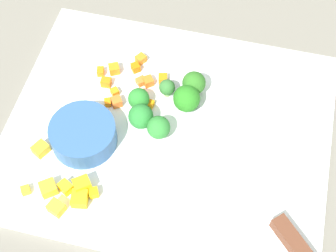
{
  "coord_description": "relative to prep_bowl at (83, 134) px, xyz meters",
  "views": [
    {
      "loc": [
        -0.09,
        0.39,
        0.67
      ],
      "look_at": [
        0.0,
        0.0,
        0.02
      ],
      "focal_mm": 54.98,
      "sensor_mm": 36.0,
      "label": 1
    }
  ],
  "objects": [
    {
      "name": "pepper_dice_0",
      "position": [
        -0.0,
        0.08,
        -0.01
      ],
      "size": [
        0.02,
        0.02,
        0.02
      ],
      "primitive_type": "cube",
      "rotation": [
        0.0,
        0.0,
        1.04
      ],
      "color": "yellow",
      "rests_on": "cutting_board"
    },
    {
      "name": "carrot_dice_9",
      "position": [
        0.01,
        -0.12,
        -0.01
      ],
      "size": [
        0.01,
        0.02,
        0.01
      ],
      "primitive_type": "cube",
      "rotation": [
        0.0,
        0.0,
        0.25
      ],
      "color": "orange",
      "rests_on": "cutting_board"
    },
    {
      "name": "broccoli_floret_0",
      "position": [
        -0.1,
        -0.11,
        0.0
      ],
      "size": [
        0.02,
        0.02,
        0.03
      ],
      "color": "#82AB62",
      "rests_on": "cutting_board"
    },
    {
      "name": "carrot_dice_0",
      "position": [
        -0.04,
        -0.14,
        -0.01
      ],
      "size": [
        0.02,
        0.02,
        0.01
      ],
      "primitive_type": "cube",
      "rotation": [
        0.0,
        0.0,
        0.67
      ],
      "color": "orange",
      "rests_on": "cutting_board"
    },
    {
      "name": "carrot_dice_11",
      "position": [
        -0.02,
        -0.09,
        -0.01
      ],
      "size": [
        0.02,
        0.02,
        0.01
      ],
      "primitive_type": "cube",
      "rotation": [
        0.0,
        0.0,
        0.75
      ],
      "color": "orange",
      "rests_on": "cutting_board"
    },
    {
      "name": "broccoli_floret_1",
      "position": [
        -0.1,
        -0.03,
        0.0
      ],
      "size": [
        0.03,
        0.03,
        0.04
      ],
      "color": "#8BAB62",
      "rests_on": "cutting_board"
    },
    {
      "name": "pepper_dice_2",
      "position": [
        0.0,
        0.11,
        -0.01
      ],
      "size": [
        0.03,
        0.02,
        0.02
      ],
      "primitive_type": "cube",
      "rotation": [
        0.0,
        0.0,
        1.21
      ],
      "color": "yellow",
      "rests_on": "cutting_board"
    },
    {
      "name": "carrot_dice_1",
      "position": [
        -0.03,
        -0.07,
        -0.01
      ],
      "size": [
        0.02,
        0.02,
        0.01
      ],
      "primitive_type": "cube",
      "rotation": [
        0.0,
        0.0,
        0.6
      ],
      "color": "orange",
      "rests_on": "cutting_board"
    },
    {
      "name": "carrot_dice_10",
      "position": [
        -0.0,
        -0.1,
        -0.01
      ],
      "size": [
        0.02,
        0.01,
        0.01
      ],
      "primitive_type": "cube",
      "rotation": [
        0.0,
        0.0,
        1.62
      ],
      "color": "orange",
      "rests_on": "cutting_board"
    },
    {
      "name": "cutting_board",
      "position": [
        -0.11,
        -0.05,
        -0.02
      ],
      "size": [
        0.48,
        0.4,
        0.01
      ],
      "primitive_type": "cube",
      "color": "white",
      "rests_on": "ground_plane"
    },
    {
      "name": "pepper_dice_5",
      "position": [
        0.05,
        0.1,
        -0.01
      ],
      "size": [
        0.02,
        0.02,
        0.01
      ],
      "primitive_type": "cube",
      "rotation": [
        0.0,
        0.0,
        0.57
      ],
      "color": "yellow",
      "rests_on": "cutting_board"
    },
    {
      "name": "ground_plane",
      "position": [
        -0.11,
        -0.05,
        -0.03
      ],
      "size": [
        4.0,
        4.0,
        0.0
      ],
      "primitive_type": "plane",
      "color": "slate"
    },
    {
      "name": "carrot_dice_3",
      "position": [
        -0.01,
        -0.07,
        -0.01
      ],
      "size": [
        0.01,
        0.01,
        0.01
      ],
      "primitive_type": "cube",
      "rotation": [
        0.0,
        0.0,
        1.99
      ],
      "color": "orange",
      "rests_on": "cutting_board"
    },
    {
      "name": "carrot_dice_5",
      "position": [
        -0.01,
        -0.13,
        -0.01
      ],
      "size": [
        0.02,
        0.02,
        0.01
      ],
      "primitive_type": "cube",
      "rotation": [
        0.0,
        0.0,
        2.04
      ],
      "color": "orange",
      "rests_on": "cutting_board"
    },
    {
      "name": "broccoli_floret_2",
      "position": [
        -0.13,
        -0.09,
        0.01
      ],
      "size": [
        0.04,
        0.04,
        0.04
      ],
      "color": "#80B759",
      "rests_on": "cutting_board"
    },
    {
      "name": "carrot_dice_6",
      "position": [
        -0.09,
        -0.13,
        -0.01
      ],
      "size": [
        0.02,
        0.02,
        0.01
      ],
      "primitive_type": "cube",
      "rotation": [
        0.0,
        0.0,
        1.81
      ],
      "color": "orange",
      "rests_on": "cutting_board"
    },
    {
      "name": "carrot_dice_4",
      "position": [
        -0.06,
        -0.1,
        -0.01
      ],
      "size": [
        0.02,
        0.02,
        0.01
      ],
      "primitive_type": "cube",
      "rotation": [
        0.0,
        0.0,
        1.95
      ],
      "color": "orange",
      "rests_on": "cutting_board"
    },
    {
      "name": "carrot_dice_8",
      "position": [
        -0.04,
        -0.16,
        -0.01
      ],
      "size": [
        0.02,
        0.02,
        0.01
      ],
      "primitive_type": "cube",
      "rotation": [
        0.0,
        0.0,
        0.98
      ],
      "color": "orange",
      "rests_on": "cutting_board"
    },
    {
      "name": "broccoli_floret_3",
      "position": [
        -0.07,
        -0.05,
        0.0
      ],
      "size": [
        0.04,
        0.04,
        0.04
      ],
      "color": "#91AF54",
      "rests_on": "cutting_board"
    },
    {
      "name": "carrot_dice_12",
      "position": [
        -0.08,
        -0.08,
        -0.01
      ],
      "size": [
        0.01,
        0.01,
        0.01
      ],
      "primitive_type": "cube",
      "rotation": [
        0.0,
        0.0,
        3.01
      ],
      "color": "orange",
      "rests_on": "cutting_board"
    },
    {
      "name": "carrot_dice_7",
      "position": [
        -0.05,
        -0.12,
        -0.01
      ],
      "size": [
        0.02,
        0.02,
        0.01
      ],
      "primitive_type": "cube",
      "rotation": [
        0.0,
        0.0,
        0.79
      ],
      "color": "orange",
      "rests_on": "cutting_board"
    },
    {
      "name": "broccoli_floret_4",
      "position": [
        -0.06,
        -0.08,
        -0.0
      ],
      "size": [
        0.03,
        0.03,
        0.03
      ],
      "color": "#94B058",
      "rests_on": "cutting_board"
    },
    {
      "name": "prep_bowl",
      "position": [
        0.0,
        0.0,
        0.0
      ],
      "size": [
        0.1,
        0.1,
        0.04
      ],
      "primitive_type": "cylinder",
      "color": "#30578D",
      "rests_on": "cutting_board"
    },
    {
      "name": "chef_knife",
      "position": [
        -0.26,
        0.03,
        -0.01
      ],
      "size": [
        0.26,
        0.27,
        0.02
      ],
      "rotation": [
        0.0,
        0.0,
        5.48
      ],
      "color": "silver",
      "rests_on": "cutting_board"
    },
    {
      "name": "pepper_dice_3",
      "position": [
        0.02,
        0.09,
        -0.01
      ],
      "size": [
        0.03,
        0.03,
        0.02
      ],
      "primitive_type": "cube",
      "rotation": [
        0.0,
        0.0,
        2.22
      ],
      "color": "yellow",
      "rests_on": "cutting_board"
    },
    {
      "name": "broccoli_floret_5",
      "position": [
        -0.14,
        -0.12,
        0.01
      ],
      "size": [
        0.04,
        0.04,
        0.04
      ],
      "color": "#86BD60",
      "rests_on": "cutting_board"
    },
    {
      "name": "pepper_dice_6",
      "position": [
        -0.02,
        0.09,
        -0.01
      ],
      "size": [
        0.03,
        0.03,
        0.02
      ],
      "primitive_type": "cube",
      "rotation": [
        0.0,
        0.0,
        1.74
      ],
      "color": "yellow",
      "rests_on": "cutting_board"
    },
    {
      "name": "pepper_dice_1",
      "position": [
        -0.02,
        0.07,
        -0.01
      ],
      "size": [
        0.03,
        0.03,
        0.02
      ],
      "primitive_type": "cube",
      "rotation": [
        0.0,
        0.0,
        0.67
      ],
      "color": "yellow",
      "rests_on": "cutting_board"
    },
    {
      "name": "carrot_dice_2",
      "position": [
        -0.06,
        -0.12,
        -0.01
      ],
      "size": [
        0.02,
        0.02,
        0.01
      ],
      "primitive_type": "cube",
      "rotation": [
        0.0,
        0.0,
        2.22
      ],
      "color": "orange",
      "rests_on": "cutting_board"
    },
    {
      "name": "pepper_dice_7",
      "position": [
        0.06,
        0.03,
        -0.01
      ],
      "size": [
        0.03,
        0.03,
        0.01
      ],
      "primitive_type": "cube",
      "rotation": [
        0.0,
        0.0,
        1.08
      ],
      "color": "yellow",
      "rests_on": "cutting_board"
    },
    {
      "name": "pepper_dice_4",
      "position": [
        -0.04,
        0.08,
        -0.01
      ],
      "size": [
        0.02,
        0.02,
        0.01
      ],
      "primitive_type": "cube",
      "rotation": [
        0.0,
        0.0,
        0.49
      ],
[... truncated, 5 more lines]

